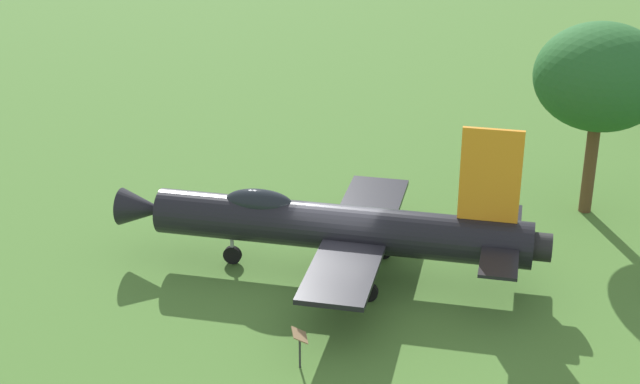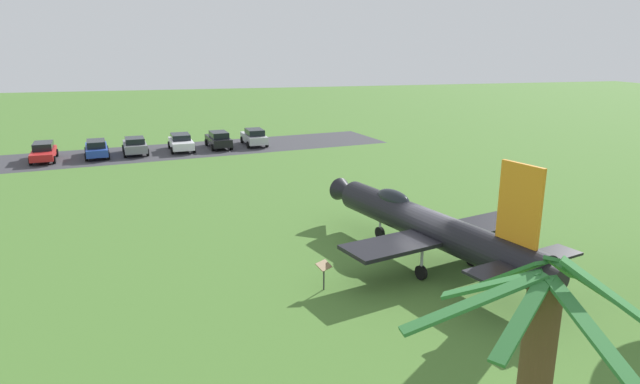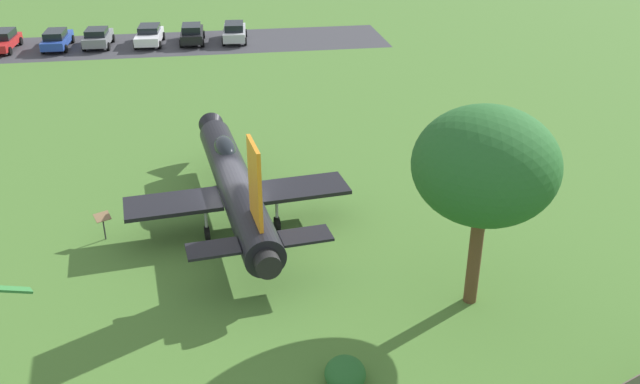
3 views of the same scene
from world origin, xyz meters
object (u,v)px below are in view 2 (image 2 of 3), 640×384
at_px(display_jet, 425,223).
at_px(parked_car_white, 181,142).
at_px(parked_car_silver, 254,137).
at_px(parked_car_black, 219,139).
at_px(parked_car_red, 43,151).
at_px(parked_car_gray, 135,145).
at_px(parked_car_blue, 96,148).
at_px(info_plaque, 324,269).

distance_m(display_jet, parked_car_white, 31.12).
distance_m(parked_car_silver, parked_car_white, 6.82).
height_order(parked_car_black, parked_car_red, parked_car_black).
relative_size(parked_car_white, parked_car_gray, 1.08).
distance_m(parked_car_white, parked_car_gray, 3.99).
distance_m(parked_car_gray, parked_car_blue, 3.12).
height_order(parked_car_white, parked_car_blue, parked_car_blue).
bearing_deg(display_jet, parked_car_gray, 10.28).
relative_size(parked_car_white, parked_car_blue, 0.94).
height_order(info_plaque, parked_car_gray, parked_car_gray).
relative_size(parked_car_blue, parked_car_red, 1.01).
relative_size(parked_car_silver, parked_car_red, 0.92).
height_order(display_jet, parked_car_red, display_jet).
relative_size(display_jet, parked_car_silver, 3.01).
bearing_deg(parked_car_blue, parked_car_red, 87.83).
relative_size(display_jet, parked_car_blue, 2.76).
distance_m(display_jet, parked_car_gray, 31.89).
xyz_separation_m(info_plaque, parked_car_red, (-29.38, -16.21, -0.10)).
bearing_deg(parked_car_white, info_plaque, 3.49).
height_order(display_jet, parked_car_black, display_jet).
distance_m(parked_car_silver, parked_car_blue, 13.93).
relative_size(display_jet, parked_car_red, 2.78).
height_order(parked_car_black, parked_car_gray, parked_car_black).
xyz_separation_m(display_jet, parked_car_silver, (-30.31, -3.48, -0.92)).
relative_size(parked_car_silver, parked_car_white, 0.98).
xyz_separation_m(parked_car_silver, parked_car_black, (0.55, -3.38, -0.01)).
bearing_deg(parked_car_gray, parked_car_blue, 92.58).
bearing_deg(parked_car_blue, parked_car_silver, -89.10).
height_order(parked_car_black, parked_car_white, parked_car_black).
xyz_separation_m(parked_car_silver, parked_car_red, (2.72, -17.78, -0.05)).
relative_size(info_plaque, parked_car_gray, 0.27).
xyz_separation_m(info_plaque, parked_car_gray, (-30.36, -9.10, -0.08)).
distance_m(info_plaque, parked_car_black, 31.60).
bearing_deg(parked_car_blue, info_plaque, -166.30).
height_order(info_plaque, parked_car_silver, parked_car_silver).
bearing_deg(parked_car_white, parked_car_red, -86.76).
xyz_separation_m(info_plaque, parked_car_white, (-31.17, -5.19, -0.09)).
bearing_deg(parked_car_gray, display_jet, -160.95).
bearing_deg(display_jet, parked_car_silver, -9.50).
bearing_deg(parked_car_white, display_jet, 13.26).
distance_m(parked_car_silver, parked_car_gray, 10.80).
relative_size(display_jet, info_plaque, 11.90).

